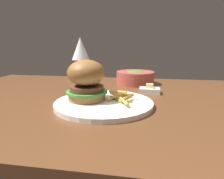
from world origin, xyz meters
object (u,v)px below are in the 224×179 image
butter_dish (149,90)px  soup_bowl (135,77)px  burger_sandwich (86,80)px  wine_glass (80,51)px  main_plate (104,103)px

butter_dish → soup_bowl: (-0.06, 0.17, 0.02)m
burger_sandwich → soup_bowl: bearing=69.2°
burger_sandwich → soup_bowl: 0.37m
burger_sandwich → wine_glass: bearing=113.4°
wine_glass → soup_bowl: bearing=44.5°
butter_dish → main_plate: bearing=-127.5°
main_plate → soup_bowl: 0.36m
butter_dish → soup_bowl: 0.18m
soup_bowl → wine_glass: bearing=-135.5°
burger_sandwich → butter_dish: bearing=41.6°
burger_sandwich → wine_glass: size_ratio=0.65×
main_plate → wine_glass: bearing=126.9°
main_plate → wine_glass: wine_glass is taller
burger_sandwich → wine_glass: wine_glass is taller
main_plate → burger_sandwich: burger_sandwich is taller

